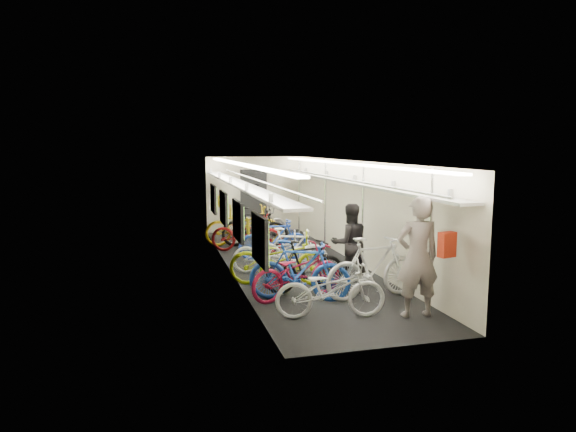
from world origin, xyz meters
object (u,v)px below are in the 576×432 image
bicycle_0 (330,290)px  bicycle_1 (299,271)px  backpack (447,245)px  passenger_near (417,257)px  passenger_mid (350,243)px

bicycle_0 → bicycle_1: (-0.23, 1.01, 0.08)m
bicycle_1 → backpack: size_ratio=4.80×
bicycle_0 → passenger_near: bearing=-92.8°
bicycle_0 → bicycle_1: bicycle_1 is taller
bicycle_0 → backpack: 1.93m
backpack → bicycle_0: bearing=137.8°
bicycle_1 → passenger_near: 2.10m
bicycle_0 → backpack: bearing=-109.8°
bicycle_1 → passenger_mid: 1.66m
bicycle_0 → backpack: backpack is taller
passenger_near → backpack: 0.66m
passenger_near → passenger_mid: passenger_near is taller
passenger_mid → backpack: bearing=101.0°
backpack → bicycle_1: bearing=120.0°
bicycle_0 → passenger_near: 1.49m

